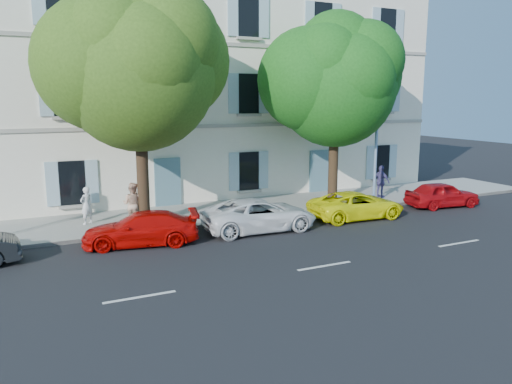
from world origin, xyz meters
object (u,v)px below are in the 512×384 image
tree_left (138,74)px  pedestrian_c (381,182)px  pedestrian_a (86,206)px  pedestrian_b (133,204)px  street_lamp (379,121)px  car_red_coupe (141,229)px  car_white_coupe (259,215)px  tree_right (335,87)px  car_yellow_supercar (357,205)px  car_red_hatchback (442,194)px

tree_left → pedestrian_c: size_ratio=5.57×
pedestrian_a → pedestrian_b: size_ratio=0.88×
street_lamp → pedestrian_a: street_lamp is taller
car_red_coupe → car_white_coupe: car_white_coupe is taller
car_red_coupe → tree_right: 11.75m
car_yellow_supercar → tree_right: tree_right is taller
car_red_hatchback → pedestrian_c: size_ratio=2.19×
pedestrian_c → pedestrian_b: bearing=74.0°
pedestrian_b → street_lamp: bearing=-147.2°
car_white_coupe → pedestrian_b: size_ratio=2.63×
car_red_hatchback → tree_left: 15.66m
pedestrian_a → pedestrian_b: (1.70, -1.10, 0.11)m
tree_left → car_red_coupe: bearing=-106.1°
pedestrian_b → tree_left: bearing=-163.7°
tree_right → street_lamp: size_ratio=1.23×
car_red_coupe → car_white_coupe: bearing=101.4°
car_red_coupe → car_yellow_supercar: bearing=101.9°
street_lamp → car_white_coupe: bearing=-166.9°
tree_left → pedestrian_a: 5.91m
pedestrian_a → pedestrian_c: (14.90, -0.75, 0.07)m
car_white_coupe → tree_left: (-4.20, 2.32, 5.65)m
tree_right → pedestrian_c: 5.88m
car_yellow_supercar → pedestrian_c: 4.64m
car_white_coupe → pedestrian_b: 5.26m
pedestrian_b → car_red_coupe: bearing=121.1°
tree_right → pedestrian_b: (-9.95, -0.11, -4.85)m
car_red_coupe → tree_right: bearing=116.1°
pedestrian_a → pedestrian_b: 2.03m
car_white_coupe → street_lamp: street_lamp is taller
car_red_hatchback → street_lamp: size_ratio=0.52×
car_yellow_supercar → tree_right: (0.43, 2.57, 5.29)m
tree_right → pedestrian_b: bearing=-179.4°
car_red_hatchback → tree_right: bearing=70.1°
tree_left → street_lamp: 11.74m
tree_right → pedestrian_b: size_ratio=4.95×
pedestrian_c → tree_left: bearing=74.8°
car_yellow_supercar → car_white_coupe: bearing=92.9°
street_lamp → pedestrian_a: (-13.67, 1.87, -3.32)m
car_red_coupe → tree_left: 6.17m
car_white_coupe → car_red_hatchback: bearing=-86.8°
car_red_coupe → pedestrian_c: pedestrian_c is taller
tree_left → pedestrian_b: (-0.42, 0.16, -5.26)m
car_white_coupe → street_lamp: size_ratio=0.66×
car_white_coupe → tree_right: (5.32, 2.59, 5.24)m
tree_right → pedestrian_c: (3.25, 0.24, -4.89)m
street_lamp → pedestrian_b: street_lamp is taller
tree_left → street_lamp: bearing=-3.0°
car_red_coupe → car_red_hatchback: bearing=102.5°
car_yellow_supercar → car_red_hatchback: bearing=-86.1°
pedestrian_c → street_lamp: bearing=114.7°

